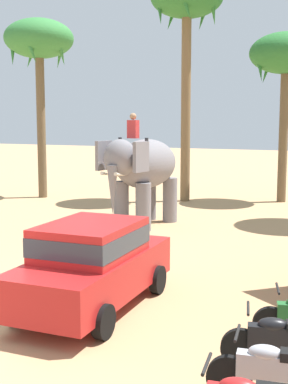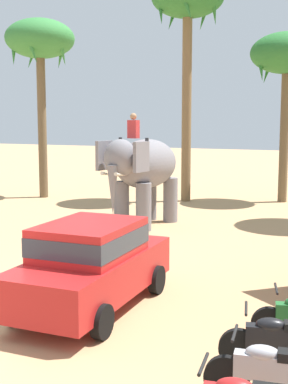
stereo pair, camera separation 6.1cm
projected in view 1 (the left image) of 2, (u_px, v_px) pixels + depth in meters
The scene contains 7 objects.
car_sedan_foreground at pixel (92, 262), 10.16m from camera, with size 2.12×4.22×1.70m.
elephant_with_mahout at pixel (143, 169), 18.14m from camera, with size 1.84×3.93×3.88m.
motorcycle_fourth_in_row at pixel (277, 372), 6.69m from camera, with size 1.79×0.59×0.94m.
motorcycle_far_in_row at pixel (283, 341), 7.63m from camera, with size 1.76×0.70×0.94m.
palm_tree_behind_elephant at pixel (286, 58), 23.07m from camera, with size 3.20×3.20×7.47m.
palm_tree_left_of_road at pixel (187, 5), 23.01m from camera, with size 3.20×3.20×9.89m.
palm_tree_far_back at pixel (39, 44), 24.40m from camera, with size 3.20×3.20×8.30m.
Camera 1 is at (7.29, -6.51, 3.61)m, focal length 49.45 mm.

